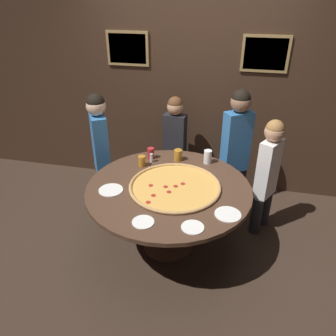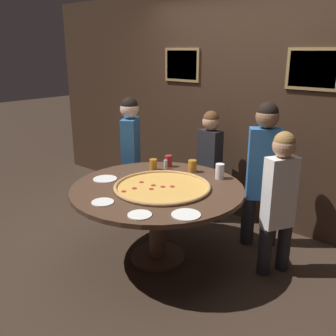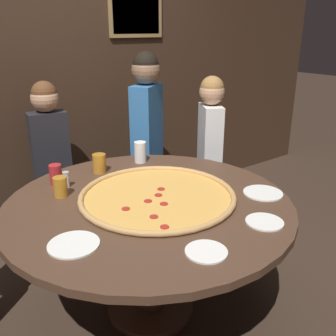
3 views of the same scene
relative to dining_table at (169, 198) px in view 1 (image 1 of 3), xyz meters
name	(u,v)px [view 1 (image 1 of 3)]	position (x,y,z in m)	size (l,w,h in m)	color
ground_plane	(169,245)	(0.00, 0.00, -0.61)	(24.00, 24.00, 0.00)	#38281E
back_wall	(193,88)	(0.00, 1.39, 0.70)	(6.40, 0.08, 2.60)	#3D281C
dining_table	(169,198)	(0.00, 0.00, 0.00)	(1.58, 1.58, 0.74)	#4C3323
giant_pizza	(175,186)	(0.06, 0.00, 0.14)	(0.88, 0.88, 0.03)	#E5A84C
drink_cup_centre_back	(208,157)	(0.31, 0.56, 0.20)	(0.08, 0.08, 0.15)	white
drink_cup_near_left	(151,153)	(-0.32, 0.53, 0.19)	(0.07, 0.07, 0.12)	#B22328
drink_cup_far_left	(142,161)	(-0.36, 0.34, 0.19)	(0.08, 0.08, 0.11)	#BC7A23
drink_cup_beside_pizza	(178,155)	(-0.02, 0.55, 0.19)	(0.09, 0.09, 0.12)	#BC7A23
white_plate_near_front	(228,214)	(0.58, -0.32, 0.13)	(0.22, 0.22, 0.01)	white
white_plate_far_back	(193,227)	(0.31, -0.55, 0.13)	(0.19, 0.19, 0.01)	white
white_plate_beside_cup	(111,190)	(-0.51, -0.18, 0.13)	(0.23, 0.23, 0.01)	white
white_plate_left_side	(143,222)	(-0.09, -0.57, 0.13)	(0.18, 0.18, 0.01)	white
condiment_shaker	(151,158)	(-0.29, 0.44, 0.18)	(0.04, 0.04, 0.10)	silver
diner_side_left	(236,144)	(0.59, 0.90, 0.22)	(0.38, 0.31, 1.47)	#232328
diner_far_left	(175,141)	(-0.15, 1.06, 0.12)	(0.33, 0.19, 1.29)	#232328
diner_side_right	(268,171)	(0.94, 0.52, 0.13)	(0.26, 0.34, 1.30)	#232328
diner_far_right	(101,147)	(-0.92, 0.56, 0.20)	(0.29, 0.37, 1.42)	#232328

